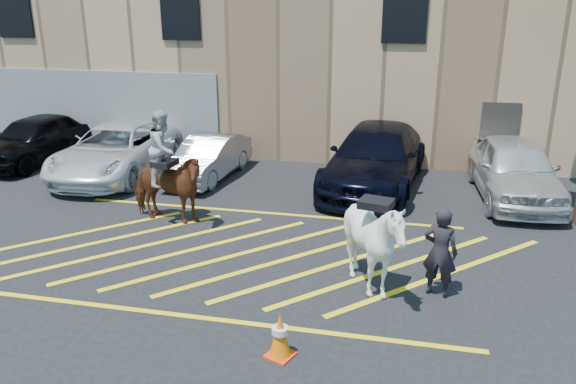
% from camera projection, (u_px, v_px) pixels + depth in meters
% --- Properties ---
extents(ground, '(90.00, 90.00, 0.00)m').
position_uv_depth(ground, '(242.00, 249.00, 12.05)').
color(ground, black).
rests_on(ground, ground).
extents(car_black_suv, '(2.19, 4.67, 1.54)m').
position_uv_depth(car_black_suv, '(35.00, 139.00, 18.32)').
color(car_black_suv, black).
rests_on(car_black_suv, ground).
extents(car_white_pickup, '(2.76, 5.51, 1.50)m').
position_uv_depth(car_white_pickup, '(116.00, 150.00, 17.00)').
color(car_white_pickup, white).
rests_on(car_white_pickup, ground).
extents(car_silver_sedan, '(1.68, 3.90, 1.25)m').
position_uv_depth(car_silver_sedan, '(208.00, 158.00, 16.69)').
color(car_silver_sedan, gray).
rests_on(car_silver_sedan, ground).
extents(car_blue_suv, '(3.04, 6.06, 1.69)m').
position_uv_depth(car_blue_suv, '(376.00, 157.00, 15.89)').
color(car_blue_suv, black).
rests_on(car_blue_suv, ground).
extents(car_white_suv, '(2.20, 4.87, 1.62)m').
position_uv_depth(car_white_suv, '(515.00, 169.00, 14.91)').
color(car_white_suv, silver).
rests_on(car_white_suv, ground).
extents(handler, '(0.69, 0.55, 1.68)m').
position_uv_depth(handler, '(440.00, 252.00, 9.93)').
color(handler, black).
rests_on(handler, ground).
extents(warehouse, '(32.42, 10.20, 7.30)m').
position_uv_depth(warehouse, '(327.00, 38.00, 21.95)').
color(warehouse, tan).
rests_on(warehouse, ground).
extents(hatching_zone, '(12.60, 5.12, 0.01)m').
position_uv_depth(hatching_zone, '(238.00, 255.00, 11.77)').
color(hatching_zone, yellow).
rests_on(hatching_zone, ground).
extents(mounted_bay, '(2.16, 1.18, 2.71)m').
position_uv_depth(mounted_bay, '(166.00, 178.00, 13.18)').
color(mounted_bay, brown).
rests_on(mounted_bay, ground).
extents(saddled_white, '(1.91, 2.06, 1.92)m').
position_uv_depth(saddled_white, '(374.00, 243.00, 10.00)').
color(saddled_white, silver).
rests_on(saddled_white, ground).
extents(traffic_cone, '(0.49, 0.49, 0.73)m').
position_uv_depth(traffic_cone, '(280.00, 335.00, 8.31)').
color(traffic_cone, '#FF390A').
rests_on(traffic_cone, ground).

